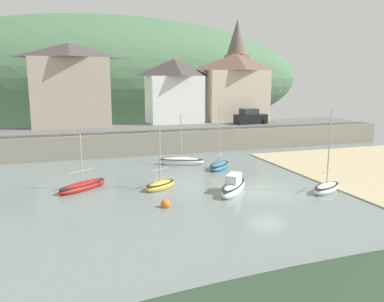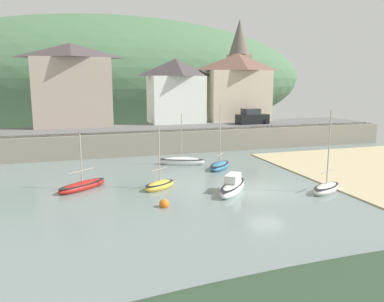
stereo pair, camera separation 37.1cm
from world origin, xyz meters
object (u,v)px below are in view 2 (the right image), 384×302
waterfront_building_left (72,85)px  waterfront_building_centre (176,90)px  sailboat_tall_mast (233,187)px  sailboat_blue_trim (182,161)px  rowboat_small_beached (220,166)px  mooring_buoy (164,204)px  parked_car_near_slipway (252,118)px  waterfront_building_right (238,87)px  fishing_boat_green (82,186)px  sailboat_nearest_shore (326,188)px  sailboat_white_hull (160,185)px  church_with_spire (239,67)px

waterfront_building_left → waterfront_building_centre: size_ratio=1.20×
sailboat_tall_mast → sailboat_blue_trim: size_ratio=0.84×
rowboat_small_beached → mooring_buoy: (-7.32, -9.07, -0.08)m
rowboat_small_beached → parked_car_near_slipway: bearing=4.8°
rowboat_small_beached → mooring_buoy: 11.66m
waterfront_building_right → rowboat_small_beached: waterfront_building_right is taller
waterfront_building_centre → waterfront_building_right: (8.73, 0.00, 0.42)m
waterfront_building_centre → fishing_boat_green: 24.95m
waterfront_building_right → sailboat_nearest_shore: (-4.75, -26.60, -6.71)m
waterfront_building_centre → waterfront_building_right: size_ratio=0.91×
sailboat_nearest_shore → sailboat_blue_trim: bearing=93.0°
fishing_boat_green → sailboat_white_hull: bearing=-54.5°
mooring_buoy → waterfront_building_left: bearing=100.6°
sailboat_tall_mast → parked_car_near_slipway: (11.23, 20.07, 2.82)m
mooring_buoy → sailboat_white_hull: bearing=81.1°
waterfront_building_left → waterfront_building_centre: (12.86, 0.00, -0.78)m
church_with_spire → fishing_boat_green: bearing=-133.6°
waterfront_building_left → sailboat_white_hull: waterfront_building_left is taller
waterfront_building_left → waterfront_building_right: bearing=0.0°
waterfront_building_right → sailboat_white_hull: (-15.98, -22.09, -6.73)m
waterfront_building_left → waterfront_building_right: size_ratio=1.09×
waterfront_building_centre → rowboat_small_beached: size_ratio=1.38×
sailboat_nearest_shore → parked_car_near_slipway: sailboat_nearest_shore is taller
rowboat_small_beached → sailboat_nearest_shore: sailboat_nearest_shore is taller
mooring_buoy → waterfront_building_right: bearing=57.7°
waterfront_building_centre → church_with_spire: (10.63, 4.00, 3.12)m
waterfront_building_left → mooring_buoy: bearing=-79.4°
sailboat_tall_mast → parked_car_near_slipway: bearing=10.3°
church_with_spire → sailboat_nearest_shore: bearing=-102.3°
church_with_spire → fishing_boat_green: (-23.36, -24.50, -9.45)m
mooring_buoy → fishing_boat_green: bearing=129.5°
waterfront_building_left → sailboat_white_hull: 23.87m
fishing_boat_green → mooring_buoy: bearing=-88.9°
sailboat_nearest_shore → sailboat_white_hull: sailboat_nearest_shore is taller
fishing_boat_green → mooring_buoy: fishing_boat_green is taller
fishing_boat_green → rowboat_small_beached: bearing=-23.5°
rowboat_small_beached → sailboat_nearest_shore: 10.38m
sailboat_white_hull → parked_car_near_slipway: size_ratio=1.16×
waterfront_building_right → fishing_boat_green: waterfront_building_right is taller
church_with_spire → waterfront_building_right: bearing=-115.4°
church_with_spire → fishing_boat_green: 35.15m
waterfront_building_centre → sailboat_white_hull: (-7.25, -22.09, -6.32)m
sailboat_nearest_shore → sailboat_tall_mast: size_ratio=1.43×
sailboat_blue_trim → fishing_boat_green: bearing=-126.6°
sailboat_white_hull → waterfront_building_centre: bearing=37.3°
waterfront_building_centre → church_with_spire: 11.78m
waterfront_building_right → fishing_boat_green: 30.44m
church_with_spire → mooring_buoy: size_ratio=22.25×
parked_car_near_slipway → mooring_buoy: parked_car_near_slipway is taller
church_with_spire → sailboat_tall_mast: (-13.07, -28.57, -9.32)m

